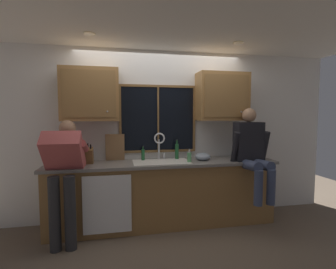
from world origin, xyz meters
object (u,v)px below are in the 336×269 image
person_standing (64,168)px  knife_block (89,156)px  soap_dispenser (189,157)px  person_sitting_on_counter (252,149)px  mixing_bowl (203,157)px  bottle_tall_clear (143,154)px  bottle_green_glass (177,151)px  cutting_board (115,147)px

person_standing → knife_block: (0.25, 0.32, 0.08)m
person_standing → soap_dispenser: 1.64m
person_sitting_on_counter → mixing_bowl: (-0.63, 0.27, -0.13)m
person_sitting_on_counter → bottle_tall_clear: size_ratio=5.95×
mixing_bowl → bottle_tall_clear: 0.88m
knife_block → bottle_green_glass: (1.27, 0.15, 0.01)m
person_sitting_on_counter → bottle_green_glass: person_sitting_on_counter is taller
person_standing → knife_block: 0.42m
knife_block → bottle_tall_clear: bearing=10.6°
person_standing → bottle_green_glass: 1.59m
knife_block → mixing_bowl: bearing=-1.0°
cutting_board → bottle_tall_clear: cutting_board is taller
cutting_board → bottle_tall_clear: bearing=-5.4°
soap_dispenser → bottle_tall_clear: 0.68m
bottle_green_glass → person_sitting_on_counter: bearing=-24.8°
person_standing → bottle_tall_clear: bearing=24.9°
person_standing → bottle_tall_clear: (1.00, 0.46, 0.06)m
soap_dispenser → person_sitting_on_counter: bearing=-11.0°
person_sitting_on_counter → bottle_green_glass: size_ratio=4.29×
person_standing → cutting_board: bearing=40.0°
knife_block → bottle_tall_clear: (0.75, 0.14, -0.02)m
cutting_board → soap_dispenser: (1.03, -0.31, -0.12)m
knife_block → soap_dispenser: size_ratio=1.73×
knife_block → bottle_green_glass: bearing=6.8°
knife_block → cutting_board: cutting_board is taller
person_sitting_on_counter → knife_block: 2.27m
mixing_bowl → bottle_tall_clear: bottle_tall_clear is taller
mixing_bowl → bottle_green_glass: size_ratio=0.78×
cutting_board → mixing_bowl: bearing=-9.3°
person_sitting_on_counter → mixing_bowl: bearing=156.7°
knife_block → person_sitting_on_counter: bearing=-7.6°
bottle_green_glass → knife_block: bearing=-173.2°
mixing_bowl → knife_block: bearing=179.0°
knife_block → bottle_green_glass: size_ratio=1.09×
knife_block → mixing_bowl: 1.61m
soap_dispenser → bottle_tall_clear: bearing=156.6°
mixing_bowl → bottle_tall_clear: size_ratio=1.08×
soap_dispenser → cutting_board: bearing=163.2°
bottle_tall_clear → mixing_bowl: bearing=-11.1°
person_standing → bottle_tall_clear: size_ratio=7.16×
person_standing → bottle_green_glass: person_standing is taller
person_standing → person_sitting_on_counter: person_sitting_on_counter is taller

